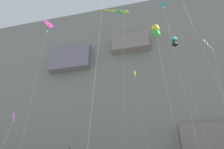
% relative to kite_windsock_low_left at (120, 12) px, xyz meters
% --- Properties ---
extents(cliff_face, '(180.00, 27.47, 66.87)m').
position_rel_kite_windsock_low_left_xyz_m(cliff_face, '(-1.45, 40.58, 1.68)').
color(cliff_face, gray).
rests_on(cliff_face, ground).
extents(kite_windsock_low_left, '(4.56, 2.31, 32.19)m').
position_rel_kite_windsock_low_left_xyz_m(kite_windsock_low_left, '(0.00, 0.00, 0.00)').
color(kite_windsock_low_left, '#8CCC33').
rests_on(kite_windsock_low_left, ground).
extents(kite_diamond_far_left, '(1.45, 3.35, 31.28)m').
position_rel_kite_windsock_low_left_xyz_m(kite_diamond_far_left, '(7.73, -1.15, -3.91)').
color(kite_diamond_far_left, teal).
rests_on(kite_diamond_far_left, ground).
extents(kite_box_low_center, '(2.11, 6.42, 31.22)m').
position_rel_kite_windsock_low_left_xyz_m(kite_box_low_center, '(9.87, 9.28, -1.54)').
color(kite_box_low_center, teal).
rests_on(kite_box_low_center, ground).
extents(kite_box_far_right, '(1.01, 2.37, 20.41)m').
position_rel_kite_windsock_low_left_xyz_m(kite_box_far_right, '(5.60, -6.90, -12.11)').
color(kite_box_far_right, yellow).
rests_on(kite_box_far_right, ground).
extents(kite_diamond_upper_right, '(1.85, 2.40, 35.79)m').
position_rel_kite_windsock_low_left_xyz_m(kite_diamond_upper_right, '(-16.19, 2.28, 2.08)').
color(kite_diamond_upper_right, '#CC3399').
rests_on(kite_diamond_upper_right, ground).
extents(kite_banner_upper_left, '(3.46, 4.37, 22.57)m').
position_rel_kite_windsock_low_left_xyz_m(kite_banner_upper_left, '(13.12, 0.77, -11.21)').
color(kite_banner_upper_left, black).
rests_on(kite_banner_upper_left, ground).
extents(kite_diamond_near_cliff, '(1.22, 2.46, 14.04)m').
position_rel_kite_windsock_low_left_xyz_m(kite_diamond_near_cliff, '(-17.45, 0.45, -19.07)').
color(kite_diamond_near_cliff, purple).
rests_on(kite_diamond_near_cliff, ground).
extents(kite_diamond_high_right, '(2.29, 5.53, 23.75)m').
position_rel_kite_windsock_low_left_xyz_m(kite_diamond_high_right, '(1.42, 7.61, -10.51)').
color(kite_diamond_high_right, '#8CCC33').
rests_on(kite_diamond_high_right, ground).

